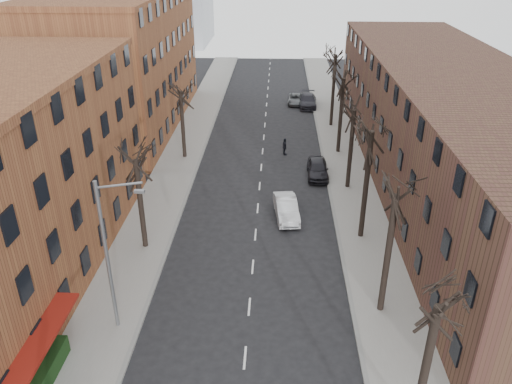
# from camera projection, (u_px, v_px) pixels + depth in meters

# --- Properties ---
(sidewalk_left) EXTENTS (4.00, 90.00, 0.15)m
(sidewalk_left) POSITION_uv_depth(u_px,v_px,m) (183.00, 153.00, 50.01)
(sidewalk_left) COLOR gray
(sidewalk_left) RESTS_ON ground
(sidewalk_right) EXTENTS (4.00, 90.00, 0.15)m
(sidewalk_right) POSITION_uv_depth(u_px,v_px,m) (343.00, 156.00, 49.38)
(sidewalk_right) COLOR gray
(sidewalk_right) RESTS_ON ground
(building_left_far) EXTENTS (12.00, 28.00, 14.00)m
(building_left_far) POSITION_uv_depth(u_px,v_px,m) (121.00, 63.00, 55.19)
(building_left_far) COLOR brown
(building_left_far) RESTS_ON ground
(building_right) EXTENTS (12.00, 50.00, 10.00)m
(building_right) POSITION_uv_depth(u_px,v_px,m) (449.00, 127.00, 42.37)
(building_right) COLOR #493022
(building_right) RESTS_ON ground
(awning_left) EXTENTS (1.20, 7.00, 0.15)m
(awning_left) POSITION_uv_depth(u_px,v_px,m) (50.00, 382.00, 24.28)
(awning_left) COLOR maroon
(awning_left) RESTS_ON ground
(tree_right_b) EXTENTS (5.20, 5.20, 10.80)m
(tree_right_b) POSITION_uv_depth(u_px,v_px,m) (380.00, 310.00, 28.95)
(tree_right_b) COLOR black
(tree_right_b) RESTS_ON ground
(tree_right_c) EXTENTS (5.20, 5.20, 11.60)m
(tree_right_c) POSITION_uv_depth(u_px,v_px,m) (360.00, 237.00, 36.07)
(tree_right_c) COLOR black
(tree_right_c) RESTS_ON ground
(tree_right_d) EXTENTS (5.20, 5.20, 10.00)m
(tree_right_d) POSITION_uv_depth(u_px,v_px,m) (347.00, 188.00, 43.19)
(tree_right_d) COLOR black
(tree_right_d) RESTS_ON ground
(tree_right_e) EXTENTS (5.20, 5.20, 10.80)m
(tree_right_e) POSITION_uv_depth(u_px,v_px,m) (338.00, 153.00, 50.32)
(tree_right_e) COLOR black
(tree_right_e) RESTS_ON ground
(tree_right_f) EXTENTS (5.20, 5.20, 11.60)m
(tree_right_f) POSITION_uv_depth(u_px,v_px,m) (331.00, 126.00, 57.44)
(tree_right_f) COLOR black
(tree_right_f) RESTS_ON ground
(tree_left_a) EXTENTS (5.20, 5.20, 9.50)m
(tree_left_a) POSITION_uv_depth(u_px,v_px,m) (146.00, 247.00, 34.89)
(tree_left_a) COLOR black
(tree_left_a) RESTS_ON ground
(tree_left_b) EXTENTS (5.20, 5.20, 9.50)m
(tree_left_b) POSITION_uv_depth(u_px,v_px,m) (185.00, 158.00, 49.14)
(tree_left_b) COLOR black
(tree_left_b) RESTS_ON ground
(streetlight) EXTENTS (2.45, 0.22, 9.03)m
(streetlight) POSITION_uv_depth(u_px,v_px,m) (109.00, 251.00, 25.47)
(streetlight) COLOR slate
(streetlight) RESTS_ON ground
(silver_sedan) EXTENTS (2.16, 4.77, 1.52)m
(silver_sedan) POSITION_uv_depth(u_px,v_px,m) (286.00, 208.00, 38.34)
(silver_sedan) COLOR silver
(silver_sedan) RESTS_ON ground
(parked_car_near) EXTENTS (1.88, 4.58, 1.55)m
(parked_car_near) POSITION_uv_depth(u_px,v_px,m) (318.00, 168.00, 44.95)
(parked_car_near) COLOR black
(parked_car_near) RESTS_ON ground
(parked_car_mid) EXTENTS (2.30, 5.31, 1.52)m
(parked_car_mid) POSITION_uv_depth(u_px,v_px,m) (308.00, 101.00, 63.79)
(parked_car_mid) COLOR black
(parked_car_mid) RESTS_ON ground
(parked_car_far) EXTENTS (2.26, 4.44, 1.20)m
(parked_car_far) POSITION_uv_depth(u_px,v_px,m) (296.00, 99.00, 64.97)
(parked_car_far) COLOR #54585C
(parked_car_far) RESTS_ON ground
(pedestrian_crossing) EXTENTS (0.69, 1.10, 1.74)m
(pedestrian_crossing) POSITION_uv_depth(u_px,v_px,m) (285.00, 147.00, 49.39)
(pedestrian_crossing) COLOR black
(pedestrian_crossing) RESTS_ON ground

